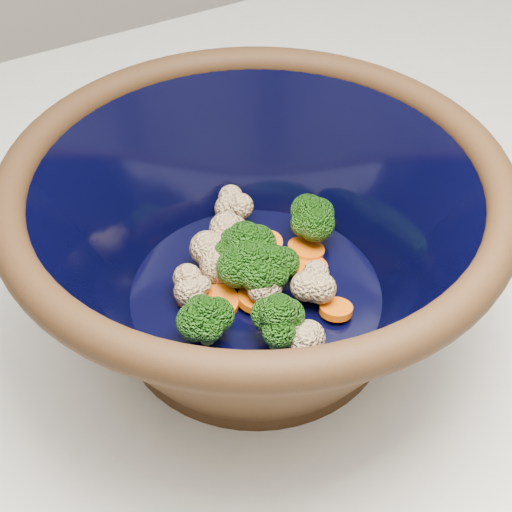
# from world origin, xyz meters

# --- Properties ---
(mixing_bowl) EXTENTS (0.37, 0.37, 0.16)m
(mixing_bowl) POSITION_xyz_m (-0.07, 0.06, 0.99)
(mixing_bowl) COLOR black
(mixing_bowl) RESTS_ON counter
(vegetable_pile) EXTENTS (0.17, 0.18, 0.06)m
(vegetable_pile) POSITION_xyz_m (-0.07, 0.06, 0.96)
(vegetable_pile) COLOR #608442
(vegetable_pile) RESTS_ON mixing_bowl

